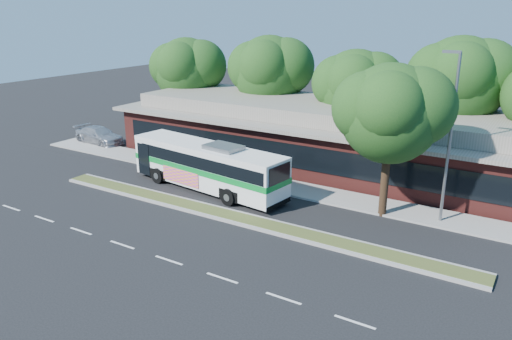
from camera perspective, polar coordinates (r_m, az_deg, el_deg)
The scene contains 13 objects.
ground at distance 27.12m, azimuth -2.91°, elevation -6.02°, with size 120.00×120.00×0.00m, color black.
median_strip at distance 27.54m, azimuth -2.20°, elevation -5.45°, with size 26.00×1.10×0.15m, color #384B20.
sidewalk at distance 32.17m, azimuth 3.57°, elevation -1.97°, with size 44.00×2.60×0.12m, color gray.
parking_lot at distance 45.57m, azimuth -14.53°, elevation 3.41°, with size 14.00×12.00×0.01m, color black.
plaza_building at distance 37.27m, azimuth 8.46°, elevation 3.98°, with size 33.20×11.20×4.45m.
lamp_post at distance 27.41m, azimuth 21.27°, elevation 3.85°, with size 0.93×0.18×9.07m.
tree_bg_a at distance 45.95m, azimuth -7.39°, elevation 11.40°, with size 6.47×5.80×8.63m.
tree_bg_b at distance 42.23m, azimuth 2.14°, elevation 11.34°, with size 6.69×6.00×9.00m.
tree_bg_c at distance 38.07m, azimuth 11.97°, elevation 9.40°, with size 6.24×5.60×8.26m.
tree_bg_d at distance 37.20m, azimuth 22.97°, elevation 9.48°, with size 6.91×6.20×9.37m.
transit_bus at distance 31.44m, azimuth -5.50°, elevation 0.77°, with size 11.49×3.84×3.17m.
sedan at distance 44.70m, azimuth -17.51°, elevation 3.81°, with size 1.99×4.91×1.42m, color #ABADB3.
sidewalk_tree at distance 27.21m, azimuth 15.98°, elevation 6.42°, with size 5.92×5.31×8.42m.
Camera 1 is at (14.19, -20.31, 11.02)m, focal length 35.00 mm.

